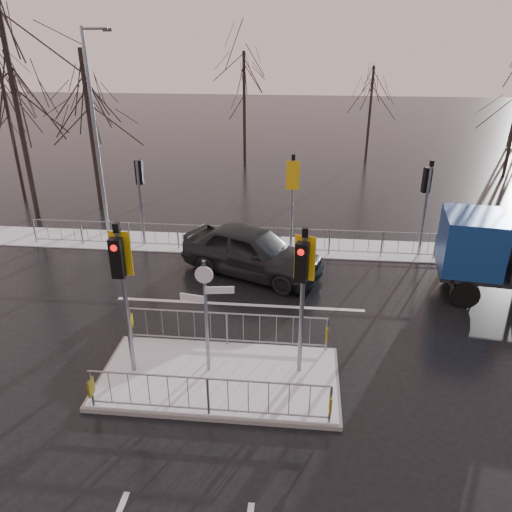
# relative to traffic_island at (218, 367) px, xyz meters

# --- Properties ---
(ground) EXTENTS (120.00, 120.00, 0.00)m
(ground) POSITION_rel_traffic_island_xyz_m (0.01, -0.01, -0.39)
(ground) COLOR black
(ground) RESTS_ON ground
(snow_verge) EXTENTS (30.00, 2.00, 0.04)m
(snow_verge) POSITION_rel_traffic_island_xyz_m (0.01, 8.59, -0.37)
(snow_verge) COLOR silver
(snow_verge) RESTS_ON ground
(lane_markings) EXTENTS (8.00, 11.38, 0.01)m
(lane_markings) POSITION_rel_traffic_island_xyz_m (0.01, -0.34, -0.39)
(lane_markings) COLOR silver
(lane_markings) RESTS_ON ground
(traffic_island) EXTENTS (6.00, 3.04, 4.15)m
(traffic_island) POSITION_rel_traffic_island_xyz_m (0.00, 0.00, 0.00)
(traffic_island) COLOR slate
(traffic_island) RESTS_ON ground
(far_kerb_fixtures) EXTENTS (18.00, 0.65, 3.83)m
(far_kerb_fixtures) POSITION_rel_traffic_island_xyz_m (0.31, 8.08, 0.63)
(far_kerb_fixtures) COLOR gray
(far_kerb_fixtures) RESTS_ON ground
(car_far_lane) EXTENTS (5.57, 3.96, 1.76)m
(car_far_lane) POSITION_rel_traffic_island_xyz_m (0.20, 6.08, 0.49)
(car_far_lane) COLOR black
(car_far_lane) RESTS_ON ground
(flatbed_truck) EXTENTS (6.20, 2.94, 2.77)m
(flatbed_truck) POSITION_rel_traffic_island_xyz_m (8.21, 5.20, 1.08)
(flatbed_truck) COLOR black
(flatbed_truck) RESTS_ON ground
(tree_near_a) EXTENTS (4.75, 4.75, 8.97)m
(tree_near_a) POSITION_rel_traffic_island_xyz_m (-10.49, 10.99, 5.72)
(tree_near_a) COLOR black
(tree_near_a) RESTS_ON ground
(tree_near_b) EXTENTS (4.00, 4.00, 7.55)m
(tree_near_b) POSITION_rel_traffic_island_xyz_m (-7.99, 12.49, 4.76)
(tree_near_b) COLOR black
(tree_near_b) RESTS_ON ground
(tree_near_c) EXTENTS (3.50, 3.50, 6.61)m
(tree_near_c) POSITION_rel_traffic_island_xyz_m (-12.49, 13.49, 4.11)
(tree_near_c) COLOR black
(tree_near_c) RESTS_ON ground
(tree_far_a) EXTENTS (3.75, 3.75, 7.08)m
(tree_far_a) POSITION_rel_traffic_island_xyz_m (-1.99, 21.99, 4.43)
(tree_far_a) COLOR black
(tree_far_a) RESTS_ON ground
(tree_far_b) EXTENTS (3.25, 3.25, 6.14)m
(tree_far_b) POSITION_rel_traffic_island_xyz_m (6.01, 23.99, 3.79)
(tree_far_b) COLOR black
(tree_far_b) RESTS_ON ground
(street_lamp_left) EXTENTS (1.25, 0.18, 8.20)m
(street_lamp_left) POSITION_rel_traffic_island_xyz_m (-6.42, 9.49, 4.10)
(street_lamp_left) COLOR gray
(street_lamp_left) RESTS_ON ground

